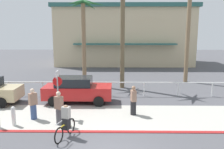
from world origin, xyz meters
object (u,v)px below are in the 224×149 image
Objects in this scene: bollard_1 at (14,116)px; palm_tree_1 at (123,10)px; pedestrian_2 at (59,109)px; pedestrian_0 at (33,105)px; stop_sign_bike_lane at (58,87)px; pedestrian_1 at (133,102)px; palm_tree_2 at (190,5)px; car_red_1 at (77,90)px; cyclist_yellow_0 at (66,122)px; palm_tree_0 at (84,22)px.

bollard_1 is 11.48m from palm_tree_1.
pedestrian_0 is at bearing 154.95° from pedestrian_2.
stop_sign_bike_lane reaches higher than pedestrian_2.
pedestrian_1 is (4.14, 0.29, -0.90)m from stop_sign_bike_lane.
bollard_1 is 0.60× the size of pedestrian_1.
car_red_1 is (-8.98, -6.60, -6.02)m from palm_tree_2.
car_red_1 is 5.24m from cyclist_yellow_0.
palm_tree_1 is (3.68, 6.85, 4.58)m from stop_sign_bike_lane.
cyclist_yellow_0 is at bearing -106.21° from palm_tree_1.
pedestrian_0 is 0.98× the size of pedestrian_2.
palm_tree_0 is 0.83× the size of palm_tree_1.
car_red_1 is (-3.06, -4.22, -5.39)m from palm_tree_1.
bollard_1 is 0.57× the size of cyclist_yellow_0.
pedestrian_1 is 0.97× the size of pedestrian_2.
palm_tree_1 is 0.93× the size of palm_tree_2.
pedestrian_2 reaches higher than cyclist_yellow_0.
stop_sign_bike_lane is 2.63m from bollard_1.
car_red_1 is at bearing -143.70° from palm_tree_2.
palm_tree_0 is 3.56m from palm_tree_1.
palm_tree_2 is 15.23m from pedestrian_2.
stop_sign_bike_lane reaches higher than car_red_1.
pedestrian_2 is (0.31, -1.18, -0.88)m from stop_sign_bike_lane.
pedestrian_2 is at bearing -131.74° from palm_tree_2.
palm_tree_2 reaches higher than pedestrian_2.
palm_tree_2 reaches higher than pedestrian_1.
bollard_1 is at bearing -104.27° from palm_tree_0.
palm_tree_2 reaches higher than bollard_1.
palm_tree_0 reaches higher than car_red_1.
cyclist_yellow_0 is at bearing -70.19° from stop_sign_bike_lane.
cyclist_yellow_0 is at bearing -126.24° from palm_tree_2.
palm_tree_2 reaches higher than cyclist_yellow_0.
pedestrian_2 is (-3.37, -8.04, -5.45)m from palm_tree_1.
palm_tree_2 is at bearing 7.02° from palm_tree_0.
palm_tree_1 is at bearing 55.62° from bollard_1.
palm_tree_2 is 5.52× the size of pedestrian_0.
palm_tree_1 reaches higher than pedestrian_2.
stop_sign_bike_lane reaches higher than pedestrian_1.
palm_tree_2 is at bearing 58.58° from pedestrian_1.
pedestrian_1 is at bearing 3.96° from stop_sign_bike_lane.
palm_tree_1 is at bearing 73.79° from cyclist_yellow_0.
palm_tree_2 is 12.14m from pedestrian_1.
car_red_1 is at bearing 146.27° from pedestrian_1.
pedestrian_1 is (0.46, -6.57, -5.48)m from palm_tree_1.
stop_sign_bike_lane is at bearing 104.80° from pedestrian_2.
car_red_1 is at bearing 85.33° from pedestrian_2.
car_red_1 is 4.23m from pedestrian_1.
stop_sign_bike_lane is 14.30m from palm_tree_2.
palm_tree_1 is at bearing -158.14° from palm_tree_2.
pedestrian_2 is at bearing -25.05° from pedestrian_0.
palm_tree_1 is (3.21, -1.25, 0.91)m from palm_tree_0.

